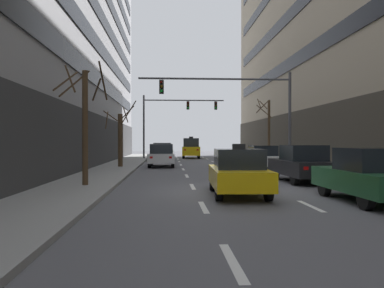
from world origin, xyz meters
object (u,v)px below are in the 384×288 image
object	(u,v)px
car_driving_2	(162,156)
traffic_signal_1	(172,114)
car_driving_1	(163,152)
traffic_signal_0	(242,101)
car_parked_3	(262,158)
taxi_driving_3	(191,148)
car_parked_1	(369,176)
street_tree_2	(84,121)
taxi_driving_0	(238,172)
car_parked_2	(302,164)
street_tree_1	(120,138)
street_tree_0	(268,128)

from	to	relation	value
car_driving_2	traffic_signal_1	bearing A→B (deg)	85.82
car_driving_1	traffic_signal_0	distance (m)	15.59
traffic_signal_0	car_parked_3	bearing A→B (deg)	36.64
taxi_driving_3	car_parked_1	size ratio (longest dim) A/B	1.04
traffic_signal_0	traffic_signal_1	size ratio (longest dim) A/B	1.14
car_parked_3	street_tree_2	xyz separation A→B (m)	(-9.42, -9.41, 1.90)
taxi_driving_3	street_tree_2	xyz separation A→B (m)	(-5.82, -27.47, 1.59)
taxi_driving_0	traffic_signal_0	world-z (taller)	traffic_signal_0
car_driving_2	car_parked_2	size ratio (longest dim) A/B	0.98
car_parked_2	traffic_signal_0	bearing A→B (deg)	103.52
taxi_driving_3	street_tree_2	size ratio (longest dim) A/B	0.97
car_parked_1	street_tree_2	xyz separation A→B (m)	(-9.43, 4.14, 1.87)
taxi_driving_3	street_tree_1	world-z (taller)	street_tree_1
car_driving_1	taxi_driving_3	world-z (taller)	taxi_driving_3
car_driving_2	traffic_signal_0	size ratio (longest dim) A/B	0.47
car_driving_2	street_tree_2	size ratio (longest dim) A/B	0.94
car_driving_1	car_parked_3	distance (m)	14.74
street_tree_1	car_parked_1	bearing A→B (deg)	-58.69
car_parked_3	taxi_driving_0	bearing A→B (deg)	-107.46
taxi_driving_0	car_driving_1	world-z (taller)	taxi_driving_0
taxi_driving_3	car_parked_2	bearing A→B (deg)	-82.00
street_tree_1	car_parked_3	bearing A→B (deg)	-11.45
street_tree_0	street_tree_1	xyz separation A→B (m)	(-11.57, -5.04, -0.86)
car_driving_2	street_tree_0	size ratio (longest dim) A/B	0.84
street_tree_0	car_parked_2	bearing A→B (deg)	-98.48
street_tree_2	taxi_driving_0	bearing A→B (deg)	-22.80
car_parked_1	traffic_signal_1	world-z (taller)	traffic_signal_1
taxi_driving_0	street_tree_1	world-z (taller)	street_tree_1
traffic_signal_0	street_tree_1	world-z (taller)	traffic_signal_0
taxi_driving_0	traffic_signal_1	bearing A→B (deg)	94.40
car_driving_2	taxi_driving_3	world-z (taller)	taxi_driving_3
car_parked_1	taxi_driving_3	bearing A→B (deg)	96.50
car_parked_1	street_tree_2	distance (m)	10.46
car_parked_3	street_tree_0	xyz separation A→B (m)	(2.17, 6.95, 2.20)
taxi_driving_0	car_parked_1	distance (m)	4.10
car_parked_1	street_tree_1	size ratio (longest dim) A/B	0.98
car_driving_2	car_parked_2	world-z (taller)	car_parked_2
taxi_driving_0	street_tree_0	xyz separation A→B (m)	(5.88, 18.76, 2.19)
car_driving_1	car_parked_2	bearing A→B (deg)	-72.16
car_driving_1	traffic_signal_1	world-z (taller)	traffic_signal_1
taxi_driving_3	traffic_signal_1	distance (m)	5.26
traffic_signal_0	street_tree_0	bearing A→B (deg)	65.39
street_tree_0	car_driving_1	bearing A→B (deg)	144.92
taxi_driving_3	traffic_signal_0	world-z (taller)	traffic_signal_0
taxi_driving_0	street_tree_1	size ratio (longest dim) A/B	0.96
street_tree_0	street_tree_2	xyz separation A→B (m)	(-11.59, -16.36, -0.30)
taxi_driving_0	car_parked_3	size ratio (longest dim) A/B	1.02
taxi_driving_0	street_tree_2	xyz separation A→B (m)	(-5.71, 2.40, 1.89)
car_parked_3	street_tree_0	size ratio (longest dim) A/B	0.79
taxi_driving_3	traffic_signal_1	world-z (taller)	traffic_signal_1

